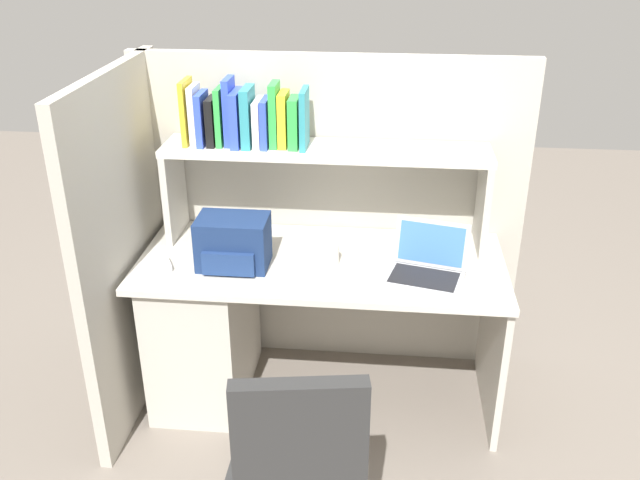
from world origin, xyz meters
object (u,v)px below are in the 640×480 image
object	(u,v)px
computer_mouse	(163,264)
paper_cup	(330,254)
laptop	(427,265)
backpack	(233,243)

from	to	relation	value
computer_mouse	paper_cup	size ratio (longest dim) A/B	1.10
laptop	computer_mouse	distance (m)	1.12
computer_mouse	paper_cup	world-z (taller)	paper_cup
backpack	computer_mouse	size ratio (longest dim) A/B	2.88
computer_mouse	paper_cup	distance (m)	0.72
backpack	laptop	bearing A→B (deg)	-1.09
computer_mouse	paper_cup	bearing A→B (deg)	-18.97
laptop	paper_cup	xyz separation A→B (m)	(-0.41, 0.08, -0.00)
paper_cup	computer_mouse	bearing A→B (deg)	-171.05
backpack	computer_mouse	world-z (taller)	backpack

